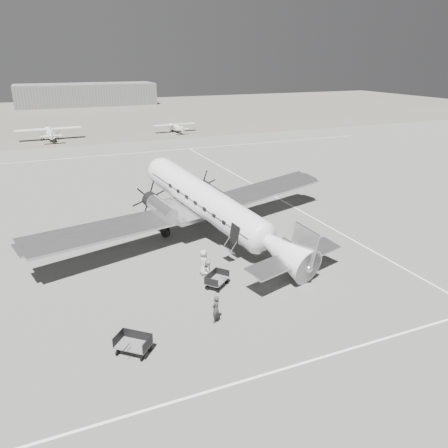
{
  "coord_description": "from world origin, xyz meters",
  "views": [
    {
      "loc": [
        -10.93,
        -28.8,
        14.18
      ],
      "look_at": [
        1.34,
        0.06,
        2.2
      ],
      "focal_mm": 35.0,
      "sensor_mm": 36.0,
      "label": 1
    }
  ],
  "objects": [
    {
      "name": "ground",
      "position": [
        0.0,
        0.0,
        0.0
      ],
      "size": [
        260.0,
        260.0,
        0.0
      ],
      "primitive_type": "plane",
      "color": "slate",
      "rests_on": "ground"
    },
    {
      "name": "taxi_line_near",
      "position": [
        0.0,
        -14.0,
        0.01
      ],
      "size": [
        60.0,
        0.15,
        0.01
      ],
      "primitive_type": "cube",
      "color": "white",
      "rests_on": "ground"
    },
    {
      "name": "taxi_line_right",
      "position": [
        12.0,
        0.0,
        0.01
      ],
      "size": [
        0.15,
        80.0,
        0.01
      ],
      "primitive_type": "cube",
      "color": "white",
      "rests_on": "ground"
    },
    {
      "name": "taxi_line_horizon",
      "position": [
        0.0,
        40.0,
        0.01
      ],
      "size": [
        90.0,
        0.15,
        0.01
      ],
      "primitive_type": "cube",
      "color": "white",
      "rests_on": "ground"
    },
    {
      "name": "grass_infield",
      "position": [
        0.0,
        95.0,
        0.0
      ],
      "size": [
        260.0,
        90.0,
        0.01
      ],
      "primitive_type": "cube",
      "color": "#5B584C",
      "rests_on": "ground"
    },
    {
      "name": "hangar_main",
      "position": [
        5.0,
        120.0,
        3.3
      ],
      "size": [
        42.0,
        14.0,
        6.6
      ],
      "color": "slate",
      "rests_on": "ground"
    },
    {
      "name": "dc3_airliner",
      "position": [
        1.34,
        2.06,
        2.79
      ],
      "size": [
        34.03,
        28.08,
        5.59
      ],
      "primitive_type": null,
      "rotation": [
        0.0,
        0.0,
        0.3
      ],
      "color": "silver",
      "rests_on": "ground"
    },
    {
      "name": "light_plane_left",
      "position": [
        -8.91,
        57.32,
        1.21
      ],
      "size": [
        12.03,
        9.91,
        2.43
      ],
      "primitive_type": null,
      "rotation": [
        0.0,
        0.0,
        0.04
      ],
      "color": "silver",
      "rests_on": "ground"
    },
    {
      "name": "light_plane_right",
      "position": [
        14.95,
        57.12,
        0.94
      ],
      "size": [
        9.48,
        7.89,
        1.87
      ],
      "primitive_type": null,
      "rotation": [
        0.0,
        0.0,
        0.07
      ],
      "color": "silver",
      "rests_on": "ground"
    },
    {
      "name": "baggage_cart_near",
      "position": [
        -1.39,
        -5.17,
        0.49
      ],
      "size": [
        2.12,
        2.05,
        0.98
      ],
      "primitive_type": null,
      "rotation": [
        0.0,
        0.0,
        0.69
      ],
      "color": "#5D5D5D",
      "rests_on": "ground"
    },
    {
      "name": "baggage_cart_far",
      "position": [
        -7.94,
        -9.93,
        0.51
      ],
      "size": [
        2.22,
        2.16,
        1.03
      ],
      "primitive_type": null,
      "rotation": [
        0.0,
        0.0,
        -0.71
      ],
      "color": "#5D5D5D",
      "rests_on": "ground"
    },
    {
      "name": "ground_crew",
      "position": [
        -3.0,
        -8.94,
        0.84
      ],
      "size": [
        0.73,
        0.66,
        1.68
      ],
      "primitive_type": "imported",
      "rotation": [
        0.0,
        0.0,
        3.68
      ],
      "color": "#313131",
      "rests_on": "ground"
    },
    {
      "name": "ramp_agent",
      "position": [
        -1.67,
        -4.33,
        0.79
      ],
      "size": [
        0.93,
        0.97,
        1.58
      ],
      "primitive_type": "imported",
      "rotation": [
        0.0,
        0.0,
        0.98
      ],
      "color": "#B6B6B3",
      "rests_on": "ground"
    },
    {
      "name": "passenger",
      "position": [
        -1.56,
        -3.15,
        0.92
      ],
      "size": [
        0.78,
        1.01,
        1.84
      ],
      "primitive_type": "imported",
      "rotation": [
        0.0,
        0.0,
        1.34
      ],
      "color": "#AAAAA7",
      "rests_on": "ground"
    }
  ]
}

